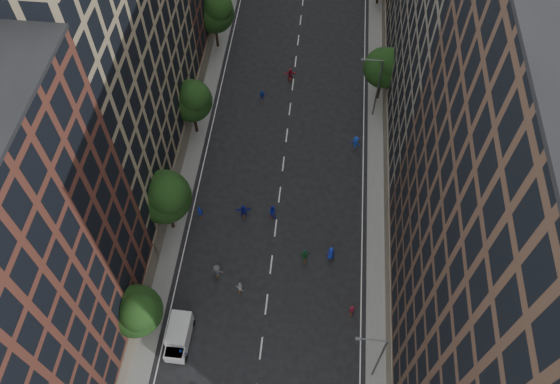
# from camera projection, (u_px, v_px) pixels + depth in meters

# --- Properties ---
(ground) EXTENTS (240.00, 240.00, 0.00)m
(ground) POSITION_uv_depth(u_px,v_px,m) (286.00, 138.00, 67.41)
(ground) COLOR black
(ground) RESTS_ON ground
(sidewalk_left) EXTENTS (4.00, 105.00, 0.15)m
(sidewalk_left) POSITION_uv_depth(u_px,v_px,m) (202.00, 88.00, 72.29)
(sidewalk_left) COLOR slate
(sidewalk_left) RESTS_ON ground
(sidewalk_right) EXTENTS (4.00, 105.00, 0.15)m
(sidewalk_right) POSITION_uv_depth(u_px,v_px,m) (383.00, 101.00, 70.94)
(sidewalk_right) COLOR slate
(sidewalk_right) RESTS_ON ground
(bldg_left_b) EXTENTS (14.00, 26.00, 34.00)m
(bldg_left_b) POSITION_uv_depth(u_px,v_px,m) (84.00, 47.00, 51.69)
(bldg_left_b) COLOR #92805F
(bldg_left_b) RESTS_ON ground
(bldg_right_a) EXTENTS (14.00, 30.00, 36.00)m
(bldg_right_a) POSITION_uv_depth(u_px,v_px,m) (531.00, 265.00, 37.35)
(bldg_right_a) COLOR #4E362A
(bldg_right_a) RESTS_ON ground
(bldg_right_b) EXTENTS (14.00, 28.00, 33.00)m
(bldg_right_b) POSITION_uv_depth(u_px,v_px,m) (479.00, 16.00, 55.08)
(bldg_right_b) COLOR #6C6559
(bldg_right_b) RESTS_ON ground
(tree_left_1) EXTENTS (4.80, 4.80, 8.21)m
(tree_left_1) POSITION_uv_depth(u_px,v_px,m) (137.00, 311.00, 48.60)
(tree_left_1) COLOR black
(tree_left_1) RESTS_ON ground
(tree_left_2) EXTENTS (5.60, 5.60, 9.45)m
(tree_left_2) POSITION_uv_depth(u_px,v_px,m) (165.00, 196.00, 54.76)
(tree_left_2) COLOR black
(tree_left_2) RESTS_ON ground
(tree_left_3) EXTENTS (5.00, 5.00, 8.58)m
(tree_left_3) POSITION_uv_depth(u_px,v_px,m) (192.00, 100.00, 63.18)
(tree_left_3) COLOR black
(tree_left_3) RESTS_ON ground
(tree_left_4) EXTENTS (5.40, 5.40, 9.08)m
(tree_left_4) POSITION_uv_depth(u_px,v_px,m) (215.00, 11.00, 72.04)
(tree_left_4) COLOR black
(tree_left_4) RESTS_ON ground
(tree_right_a) EXTENTS (5.00, 5.00, 8.39)m
(tree_right_a) POSITION_uv_depth(u_px,v_px,m) (385.00, 67.00, 66.62)
(tree_right_a) COLOR black
(tree_right_a) RESTS_ON ground
(streetlamp_near) EXTENTS (2.64, 0.22, 9.06)m
(streetlamp_near) POSITION_uv_depth(u_px,v_px,m) (378.00, 357.00, 46.66)
(streetlamp_near) COLOR #595B60
(streetlamp_near) RESTS_ON ground
(streetlamp_far) EXTENTS (2.64, 0.22, 9.06)m
(streetlamp_far) POSITION_uv_depth(u_px,v_px,m) (377.00, 85.00, 65.44)
(streetlamp_far) COLOR #595B60
(streetlamp_far) RESTS_ON ground
(cargo_van) EXTENTS (2.16, 4.49, 2.37)m
(cargo_van) POSITION_uv_depth(u_px,v_px,m) (179.00, 336.00, 51.73)
(cargo_van) COLOR silver
(cargo_van) RESTS_ON ground
(skater_4) EXTENTS (1.07, 0.48, 1.79)m
(skater_4) POSITION_uv_depth(u_px,v_px,m) (182.00, 354.00, 51.11)
(skater_4) COLOR #163DB4
(skater_4) RESTS_ON ground
(skater_7) EXTENTS (0.59, 0.41, 1.55)m
(skater_7) POSITION_uv_depth(u_px,v_px,m) (352.00, 310.00, 53.75)
(skater_7) COLOR maroon
(skater_7) RESTS_ON ground
(skater_8) EXTENTS (0.80, 0.66, 1.50)m
(skater_8) POSITION_uv_depth(u_px,v_px,m) (240.00, 287.00, 55.15)
(skater_8) COLOR #B2B3AF
(skater_8) RESTS_ON ground
(skater_9) EXTENTS (1.25, 0.77, 1.88)m
(skater_9) POSITION_uv_depth(u_px,v_px,m) (217.00, 271.00, 55.98)
(skater_9) COLOR #47484D
(skater_9) RESTS_ON ground
(skater_10) EXTENTS (1.20, 0.64, 1.94)m
(skater_10) POSITION_uv_depth(u_px,v_px,m) (305.00, 256.00, 56.97)
(skater_10) COLOR #1D6235
(skater_10) RESTS_ON ground
(skater_11) EXTENTS (1.71, 0.76, 1.79)m
(skater_11) POSITION_uv_depth(u_px,v_px,m) (244.00, 211.00, 60.23)
(skater_11) COLOR #131AA0
(skater_11) RESTS_ON ground
(skater_12) EXTENTS (1.05, 0.81, 1.89)m
(skater_12) POSITION_uv_depth(u_px,v_px,m) (331.00, 253.00, 57.15)
(skater_12) COLOR #1529AD
(skater_12) RESTS_ON ground
(skater_13) EXTENTS (0.63, 0.43, 1.69)m
(skater_13) POSITION_uv_depth(u_px,v_px,m) (200.00, 212.00, 60.23)
(skater_13) COLOR #152AB0
(skater_13) RESTS_ON ground
(skater_14) EXTENTS (1.12, 1.02, 1.87)m
(skater_14) POSITION_uv_depth(u_px,v_px,m) (272.00, 211.00, 60.16)
(skater_14) COLOR #1421AA
(skater_14) RESTS_ON ground
(skater_15) EXTENTS (1.40, 1.13, 1.89)m
(skater_15) POSITION_uv_depth(u_px,v_px,m) (355.00, 143.00, 65.76)
(skater_15) COLOR #173EBB
(skater_15) RESTS_ON ground
(skater_16) EXTENTS (0.97, 0.41, 1.65)m
(skater_16) POSITION_uv_depth(u_px,v_px,m) (262.00, 95.00, 70.49)
(skater_16) COLOR #173DBC
(skater_16) RESTS_ON ground
(skater_17) EXTENTS (1.76, 0.84, 1.83)m
(skater_17) POSITION_uv_depth(u_px,v_px,m) (290.00, 75.00, 72.57)
(skater_17) COLOR #AD1C33
(skater_17) RESTS_ON ground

